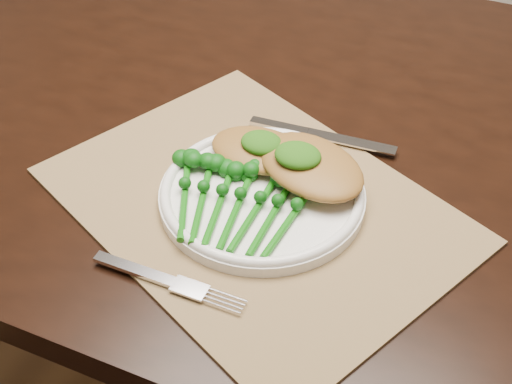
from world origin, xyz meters
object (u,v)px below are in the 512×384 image
at_px(dining_table, 262,281).
at_px(placemat, 254,204).
at_px(chicken_fillet_left, 259,150).
at_px(broccolini_bundle, 236,210).
at_px(dinner_plate, 262,193).

distance_m(dining_table, placemat, 0.43).
height_order(chicken_fillet_left, broccolini_bundle, chicken_fillet_left).
relative_size(chicken_fillet_left, broccolini_bundle, 0.68).
distance_m(chicken_fillet_left, broccolini_bundle, 0.10).
bearing_deg(broccolini_bundle, dinner_plate, 66.01).
height_order(dinner_plate, chicken_fillet_left, chicken_fillet_left).
bearing_deg(chicken_fillet_left, dining_table, 111.73).
height_order(dinner_plate, broccolini_bundle, broccolini_bundle).
height_order(placemat, chicken_fillet_left, chicken_fillet_left).
bearing_deg(dinner_plate, broccolini_bundle, -106.98).
xyz_separation_m(placemat, chicken_fillet_left, (-0.02, 0.06, 0.03)).
xyz_separation_m(dinner_plate, broccolini_bundle, (-0.01, -0.05, 0.01)).
bearing_deg(broccolini_bundle, placemat, 72.26).
distance_m(placemat, chicken_fillet_left, 0.07).
bearing_deg(dining_table, placemat, -70.14).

